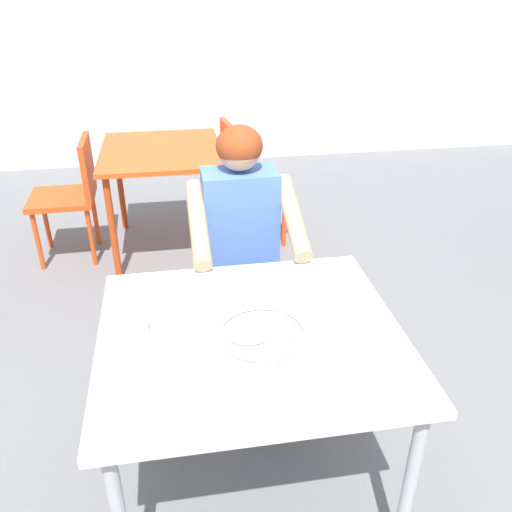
# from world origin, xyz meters

# --- Properties ---
(ground_plane) EXTENTS (12.00, 12.00, 0.05)m
(ground_plane) POSITION_xyz_m (0.00, 0.00, -0.03)
(ground_plane) COLOR slate
(table_foreground) EXTENTS (1.01, 0.91, 0.72)m
(table_foreground) POSITION_xyz_m (-0.05, 0.01, 0.65)
(table_foreground) COLOR silver
(table_foreground) RESTS_ON ground
(thali_tray) EXTENTS (0.30, 0.30, 0.03)m
(thali_tray) POSITION_xyz_m (-0.01, -0.02, 0.74)
(thali_tray) COLOR #B7BABF
(thali_tray) RESTS_ON table_foreground
(drinking_cup) EXTENTS (0.08, 0.08, 0.10)m
(drinking_cup) POSITION_xyz_m (-0.43, 0.04, 0.78)
(drinking_cup) COLOR white
(drinking_cup) RESTS_ON table_foreground
(chair_foreground) EXTENTS (0.40, 0.42, 0.88)m
(chair_foreground) POSITION_xyz_m (0.03, 0.94, 0.50)
(chair_foreground) COLOR #3F3F44
(chair_foreground) RESTS_ON ground
(diner_foreground) EXTENTS (0.49, 0.55, 1.21)m
(diner_foreground) POSITION_xyz_m (0.03, 0.71, 0.72)
(diner_foreground) COLOR #2B2B2B
(diner_foreground) RESTS_ON ground
(table_background_red) EXTENTS (0.79, 0.90, 0.74)m
(table_background_red) POSITION_xyz_m (-0.33, 2.06, 0.65)
(table_background_red) COLOR #E04C19
(table_background_red) RESTS_ON ground
(chair_red_left) EXTENTS (0.43, 0.41, 0.83)m
(chair_red_left) POSITION_xyz_m (-0.94, 2.05, 0.49)
(chair_red_left) COLOR #D94517
(chair_red_left) RESTS_ON ground
(chair_red_right) EXTENTS (0.46, 0.45, 0.88)m
(chair_red_right) POSITION_xyz_m (0.23, 2.08, 0.51)
(chair_red_right) COLOR #DA451B
(chair_red_right) RESTS_ON ground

